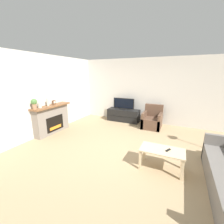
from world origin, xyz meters
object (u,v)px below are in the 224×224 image
tv_stand (123,115)px  coffee_table (162,152)px  mantel_vase_left (40,105)px  potted_plant (34,103)px  armchair (152,120)px  fireplace (52,119)px  remote (168,150)px  tv (124,104)px  mantel_clock (54,102)px  mantel_vase_centre_left (48,102)px

tv_stand → coffee_table: bearing=-55.6°
mantel_vase_left → potted_plant: potted_plant is taller
mantel_vase_left → armchair: mantel_vase_left is taller
potted_plant → mantel_vase_left: bearing=90.0°
tv_stand → armchair: armchair is taller
tv_stand → mantel_vase_left: bearing=-123.1°
fireplace → tv_stand: bearing=52.0°
remote → armchair: bearing=133.5°
tv_stand → armchair: (1.32, -0.31, 0.02)m
potted_plant → tv_stand: (1.81, 2.97, -0.92)m
fireplace → tv_stand: 2.98m
mantel_vase_left → tv_stand: mantel_vase_left is taller
armchair → fireplace: bearing=-147.2°
fireplace → remote: fireplace is taller
tv_stand → tv: size_ratio=1.49×
fireplace → mantel_clock: bearing=83.3°
remote → potted_plant: bearing=-152.8°
tv_stand → remote: size_ratio=9.19×
mantel_vase_left → remote: bearing=-1.9°
fireplace → remote: (3.95, -0.58, -0.03)m
fireplace → potted_plant: 0.92m
tv → mantel_vase_left: bearing=-123.1°
fireplace → coffee_table: fireplace is taller
potted_plant → tv_stand: size_ratio=0.23×
mantel_clock → potted_plant: potted_plant is taller
mantel_vase_centre_left → potted_plant: bearing=-90.0°
tv_stand → remote: (2.12, -2.91, 0.21)m
potted_plant → remote: bearing=0.7°
tv → armchair: tv is taller
mantel_vase_centre_left → remote: size_ratio=1.88×
fireplace → armchair: (3.15, 2.03, -0.22)m
mantel_vase_left → mantel_vase_centre_left: (0.00, 0.33, 0.05)m
fireplace → mantel_clock: 0.58m
tv_stand → fireplace: bearing=-128.0°
coffee_table → remote: remote is taller
tv_stand → potted_plant: bearing=-121.5°
mantel_vase_centre_left → potted_plant: (0.00, -0.52, 0.05)m
mantel_vase_centre_left → tv_stand: mantel_vase_centre_left is taller
fireplace → mantel_vase_centre_left: mantel_vase_centre_left is taller
mantel_clock → remote: (3.93, -0.72, -0.59)m
mantel_vase_left → coffee_table: (3.81, -0.14, -0.69)m
potted_plant → coffee_table: (3.81, 0.04, -0.78)m
mantel_vase_left → fireplace: bearing=92.1°
coffee_table → fireplace: bearing=171.4°
remote → tv: bearing=152.4°
mantel_clock → armchair: mantel_clock is taller
fireplace → mantel_vase_centre_left: bearing=-81.5°
tv → remote: size_ratio=6.17×
mantel_vase_centre_left → mantel_clock: size_ratio=1.91×
potted_plant → tv: 3.50m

